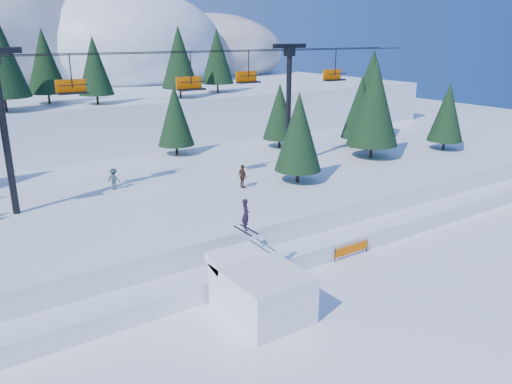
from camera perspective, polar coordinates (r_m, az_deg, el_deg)
ground at (r=24.54m, az=5.21°, el=-15.86°), size 160.00×160.00×0.00m
mid_shelf at (r=38.18m, az=-12.08°, el=-1.55°), size 70.00×22.00×2.50m
berm at (r=30.03m, az=-4.55°, el=-8.02°), size 70.00×6.00×1.10m
jump_kicker at (r=25.36m, az=0.53°, el=-11.09°), size 3.59×4.90×5.68m
chairlift at (r=36.93m, az=-11.06°, el=10.76°), size 46.00×3.21×10.28m
conifer_stand at (r=39.07m, az=-8.91°, el=7.80°), size 64.45×17.37×9.60m
distant_skiers at (r=37.26m, az=-11.34°, el=1.42°), size 29.74×6.91×1.79m
banner_near at (r=32.25m, az=10.85°, el=-6.44°), size 2.86×0.06×0.90m
banner_far at (r=35.04m, az=13.03°, el=-4.61°), size 2.84×0.39×0.90m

